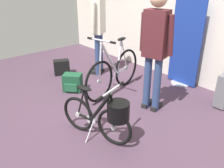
# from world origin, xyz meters

# --- Properties ---
(ground_plane) EXTENTS (7.43, 7.43, 0.00)m
(ground_plane) POSITION_xyz_m (0.00, 0.00, 0.00)
(ground_plane) COLOR #473342
(back_wall) EXTENTS (7.43, 0.10, 2.81)m
(back_wall) POSITION_xyz_m (0.00, 2.27, 1.40)
(back_wall) COLOR silver
(back_wall) RESTS_ON ground_plane
(floor_banner_stand) EXTENTS (0.60, 0.36, 1.55)m
(floor_banner_stand) POSITION_xyz_m (0.07, 2.04, 0.69)
(floor_banner_stand) COLOR #B7B7BC
(floor_banner_stand) RESTS_ON ground_plane
(folding_bike_foreground) EXTENTS (1.01, 0.52, 0.74)m
(folding_bike_foreground) POSITION_xyz_m (0.43, -0.16, 0.36)
(folding_bike_foreground) COLOR black
(folding_bike_foreground) RESTS_ON ground_plane
(display_bike_left) EXTENTS (0.53, 1.46, 1.03)m
(display_bike_left) POSITION_xyz_m (-0.51, 0.83, 0.39)
(display_bike_left) COLOR black
(display_bike_left) RESTS_ON ground_plane
(visitor_near_wall) EXTENTS (0.38, 0.46, 1.77)m
(visitor_near_wall) POSITION_xyz_m (-1.40, 1.19, 1.02)
(visitor_near_wall) COLOR navy
(visitor_near_wall) RESTS_ON ground_plane
(visitor_browsing) EXTENTS (0.52, 0.33, 1.75)m
(visitor_browsing) POSITION_xyz_m (0.30, 0.88, 1.01)
(visitor_browsing) COLOR navy
(visitor_browsing) RESTS_ON ground_plane
(backpack_on_floor) EXTENTS (0.38, 0.37, 0.32)m
(backpack_on_floor) POSITION_xyz_m (-1.03, 0.30, 0.16)
(backpack_on_floor) COLOR #19472D
(backpack_on_floor) RESTS_ON ground_plane
(handbag_on_floor) EXTENTS (0.31, 0.37, 0.31)m
(handbag_on_floor) POSITION_xyz_m (-1.86, 0.56, 0.15)
(handbag_on_floor) COLOR black
(handbag_on_floor) RESTS_ON ground_plane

